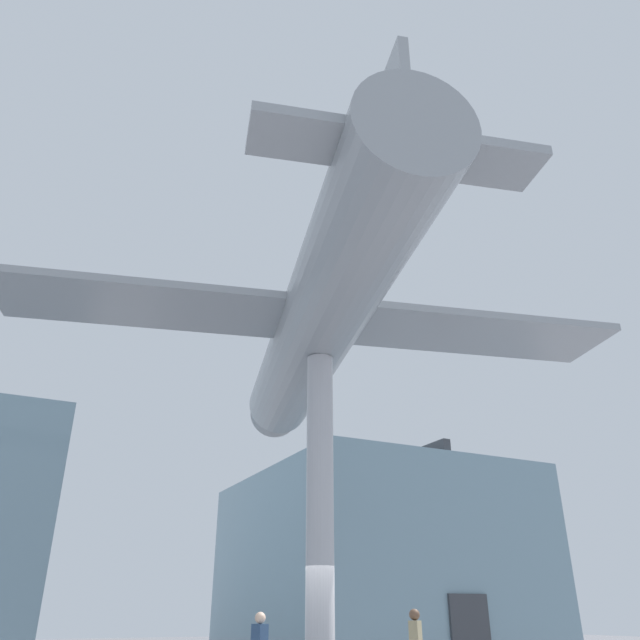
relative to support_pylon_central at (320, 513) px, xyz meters
name	(u,v)px	position (x,y,z in m)	size (l,w,h in m)	color
glass_pavilion_right	(372,561)	(10.47, 15.62, 0.36)	(11.60, 14.20, 8.45)	#7593A3
support_pylon_central	(320,513)	(0.00, 0.00, 0.00)	(0.60, 0.60, 7.14)	#B7B7BC
suspended_airplane	(318,324)	(0.07, 0.26, 4.60)	(15.15, 15.35, 3.10)	#93999E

